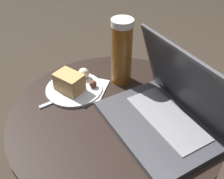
% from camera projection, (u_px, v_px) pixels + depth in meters
% --- Properties ---
extents(table, '(0.66, 0.66, 0.49)m').
position_uv_depth(table, '(115.00, 142.00, 0.89)').
color(table, black).
rests_on(table, ground_plane).
extents(napkin, '(0.22, 0.20, 0.00)m').
position_uv_depth(napkin, '(79.00, 87.00, 0.90)').
color(napkin, white).
rests_on(napkin, table).
extents(laptop, '(0.40, 0.34, 0.24)m').
position_uv_depth(laptop, '(166.00, 111.00, 0.74)').
color(laptop, '#47474C').
rests_on(laptop, table).
extents(beer_glass, '(0.07, 0.07, 0.23)m').
position_uv_depth(beer_glass, '(122.00, 52.00, 0.87)').
color(beer_glass, brown).
rests_on(beer_glass, table).
extents(snack_plate, '(0.19, 0.19, 0.07)m').
position_uv_depth(snack_plate, '(73.00, 84.00, 0.88)').
color(snack_plate, silver).
rests_on(snack_plate, table).
extents(fork, '(0.06, 0.18, 0.01)m').
position_uv_depth(fork, '(70.00, 95.00, 0.87)').
color(fork, silver).
rests_on(fork, table).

